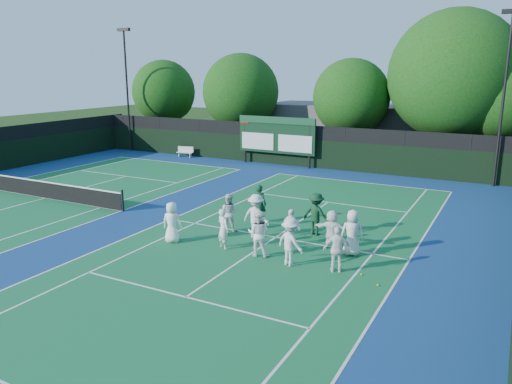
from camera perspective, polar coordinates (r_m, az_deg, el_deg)
The scene contains 32 objects.
ground at distance 20.18m, azimuth 1.03°, elevation -6.04°, with size 120.00×120.00×0.00m, color #17330E.
court_apron at distance 24.10m, azimuth -10.70°, elevation -2.93°, with size 34.00×32.00×0.01m, color navy.
near_court at distance 21.02m, azimuth 2.27°, elevation -5.19°, with size 11.05×23.85×0.01m.
left_court at distance 29.63m, azimuth -22.92°, elevation -0.63°, with size 11.05×23.85×0.01m.
back_fence at distance 36.43m, azimuth 4.05°, elevation 5.14°, with size 34.00×0.08×3.00m.
scoreboard at distance 36.36m, azimuth 2.34°, elevation 6.47°, with size 6.00×0.21×3.55m.
clubhouse at distance 42.55m, azimuth 13.48°, elevation 6.93°, with size 18.00×6.00×4.00m, color #56565A.
light_pole_left at distance 44.04m, azimuth -14.60°, elevation 12.71°, with size 1.20×0.30×10.12m.
light_pole_right at distance 32.65m, azimuth 26.64°, elevation 11.45°, with size 1.20×0.30×10.12m.
tennis_net at distance 29.52m, azimuth -23.00°, elevation 0.28°, with size 11.30×0.10×1.10m.
bench at distance 40.48m, azimuth -8.09°, elevation 4.62°, with size 1.37×0.60×0.84m.
tree_a at distance 46.40m, azimuth -10.28°, elevation 11.03°, with size 5.61×5.61×7.69m.
tree_b at distance 41.96m, azimuth -1.52°, elevation 11.12°, with size 6.28×6.28×8.16m.
tree_c at distance 38.24m, azimuth 11.07°, elevation 10.36°, with size 5.68×5.68×7.68m.
tree_d at distance 36.74m, azimuth 21.91°, elevation 11.93°, with size 8.68×8.68×10.81m.
tree_e at distance 36.57m, azimuth 26.38°, elevation 9.59°, with size 5.98×5.98×8.19m.
tennis_ball_1 at distance 20.36m, azimuth 11.49°, elevation -6.05°, with size 0.07×0.07×0.07m, color #B8C917.
tennis_ball_2 at distance 16.98m, azimuth 13.75°, elevation -10.30°, with size 0.07×0.07×0.07m, color #B8C917.
tennis_ball_4 at distance 23.12m, azimuth 1.37°, elevation -3.33°, with size 0.07×0.07×0.07m, color #B8C917.
tennis_ball_5 at distance 17.69m, azimuth 11.96°, elevation -9.19°, with size 0.07×0.07×0.07m, color #B8C917.
player_front_0 at distance 20.51m, azimuth -9.58°, elevation -3.43°, with size 0.82×0.53×1.68m, color white.
player_front_1 at distance 19.57m, azimuth -3.75°, elevation -4.20°, with size 0.59×0.39×1.62m, color white.
player_front_2 at distance 18.73m, azimuth 0.30°, elevation -4.76°, with size 0.86×0.67×1.78m, color white.
player_front_3 at distance 17.91m, azimuth 3.95°, elevation -5.72°, with size 1.13×0.65×1.75m, color silver.
player_front_4 at distance 17.53m, azimuth 9.26°, elevation -6.50°, with size 0.97×0.40×1.65m, color white.
player_back_0 at distance 21.63m, azimuth -3.18°, elevation -2.36°, with size 0.81×0.63×1.67m, color silver.
player_back_1 at distance 20.76m, azimuth -0.00°, elevation -2.76°, with size 1.20×0.69×1.86m, color silver.
player_back_2 at distance 19.90m, azimuth 4.04°, elevation -4.06°, with size 0.89×0.37×1.51m, color white.
player_back_3 at distance 19.71m, azimuth 8.66°, elevation -4.27°, with size 1.47×0.47×1.58m, color white.
player_back_4 at distance 19.16m, azimuth 10.93°, elevation -4.60°, with size 0.87×0.56×1.77m, color silver.
coach_left at distance 22.75m, azimuth 0.38°, elevation -1.35°, with size 0.65×0.43×1.80m, color #0E361F.
coach_right at distance 21.23m, azimuth 6.88°, elevation -2.53°, with size 1.18×0.68×1.83m, color #0E341C.
Camera 1 is at (8.57, -16.92, 6.88)m, focal length 35.00 mm.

